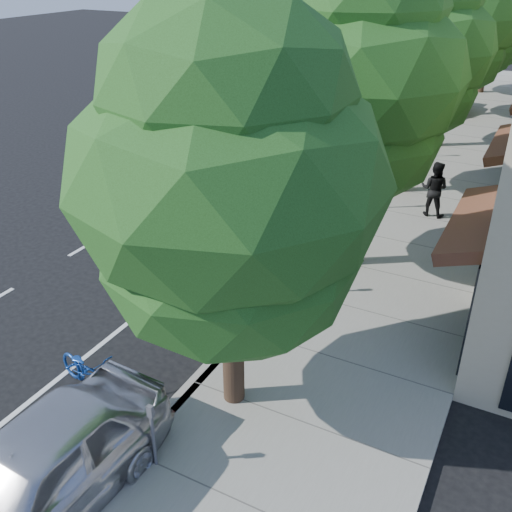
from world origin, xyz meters
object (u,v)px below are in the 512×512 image
Objects in this scene: dark_sedan at (365,151)px; pedestrian at (434,189)px; street_tree_0 at (229,185)px; white_pickup at (372,120)px; street_tree_2 at (419,51)px; cyclist at (223,291)px; silver_suv at (296,178)px; dark_suv_far at (435,99)px; street_tree_1 at (357,80)px; street_tree_5 at (493,20)px; near_car_a at (34,477)px; street_tree_4 at (478,22)px; bicycle at (87,372)px; street_tree_3 at (457,19)px.

pedestrian reaches higher than dark_sedan.
street_tree_0 reaches higher than white_pickup.
dark_sedan is (-2.03, 2.00, -4.13)m from street_tree_2.
silver_suv is at bearing -15.89° from cyclist.
street_tree_1 is at bearing -79.53° from dark_suv_far.
street_tree_5 is at bearing 90.00° from street_tree_1.
street_tree_4 is at bearing 89.67° from near_car_a.
street_tree_1 reaches higher than street_tree_4.
street_tree_2 reaches higher than white_pickup.
near_car_a is (-1.40, -3.50, -3.63)m from street_tree_0.
bicycle is 10.76m from silver_suv.
street_tree_2 reaches higher than bicycle.
street_tree_1 reaches higher than street_tree_5.
street_tree_0 is 4.92m from bicycle.
silver_suv is 8.62m from white_pickup.
cyclist is at bearing -111.13° from street_tree_1.
street_tree_4 reaches higher than dark_suv_far.
bicycle is 2.84m from near_car_a.
near_car_a is (1.70, -21.86, 0.03)m from white_pickup.
street_tree_1 is 24.01m from street_tree_5.
street_tree_1 is at bearing 90.00° from street_tree_0.
cyclist is at bearing 73.89° from pedestrian.
street_tree_1 is 1.87× the size of dark_sedan.
near_car_a is at bearing -92.91° from street_tree_4.
dark_sedan is (-2.03, -4.00, -4.56)m from street_tree_3.
street_tree_4 is at bearing 90.00° from street_tree_0.
bicycle is at bearing -101.73° from street_tree_2.
street_tree_0 is 0.94× the size of street_tree_2.
street_tree_2 is (-0.00, 12.00, 0.40)m from street_tree_0.
dark_sedan reaches higher than bicycle.
cyclist is 0.34× the size of white_pickup.
dark_suv_far is 13.48m from pedestrian.
street_tree_3 reaches higher than silver_suv.
cyclist is at bearing -92.30° from dark_sedan.
cyclist is 0.38× the size of near_car_a.
street_tree_3 reaches higher than pedestrian.
white_pickup is 21.93m from near_car_a.
white_pickup is 1.01× the size of dark_suv_far.
bicycle is at bearing 73.46° from pedestrian.
street_tree_1 is 8.77m from bicycle.
street_tree_0 is 24.00m from street_tree_4.
street_tree_2 is at bearing -90.00° from street_tree_3.
street_tree_0 is 1.05× the size of street_tree_5.
dark_sedan is (-2.03, -16.00, -3.44)m from street_tree_5.
street_tree_1 is 0.96× the size of street_tree_3.
street_tree_2 is 8.16m from white_pickup.
dark_suv_far is (0.63, 9.50, 0.19)m from dark_sedan.
street_tree_3 is 4.92× the size of bicycle.
street_tree_2 reaches higher than cyclist.
street_tree_1 is 9.30m from dark_sedan.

